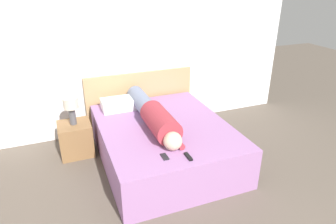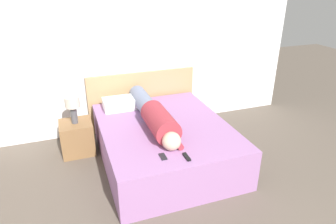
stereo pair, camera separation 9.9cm
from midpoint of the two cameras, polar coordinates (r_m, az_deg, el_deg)
The scene contains 9 objects.
wall_back at distance 4.69m, azimuth -6.45°, elevation 11.79°, with size 5.51×0.06×2.60m.
bed at distance 4.06m, azimuth -0.01°, elevation -5.84°, with size 1.63×2.00×0.54m.
headboard at distance 4.90m, azimuth -4.28°, elevation 2.29°, with size 1.75×0.04×0.94m.
nightstand at distance 4.43m, azimuth -16.29°, elevation -4.68°, with size 0.44×0.42×0.47m.
table_lamp at distance 4.22m, azimuth -17.08°, elevation 1.25°, with size 0.20×0.20×0.39m.
person_lying at distance 3.88m, azimuth -1.94°, elevation -0.59°, with size 0.31×1.66×0.31m.
pillow_near_headboard at distance 4.44m, azimuth -8.22°, elevation 1.64°, with size 0.53×0.31×0.15m.
tv_remote at distance 3.26m, azimuth 4.45°, elevation -8.52°, with size 0.04×0.15×0.02m.
cell_phone at distance 3.27m, azimuth -0.11°, elevation -8.50°, with size 0.06×0.13×0.01m.
Camera 2 is at (-1.00, -0.69, 2.33)m, focal length 32.00 mm.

